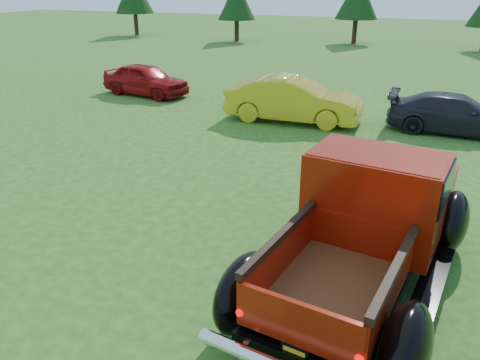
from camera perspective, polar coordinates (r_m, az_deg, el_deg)
The scene contains 6 objects.
ground at distance 8.89m, azimuth 3.14°, elevation -6.99°, with size 120.00×120.00×0.00m, color #235217.
tree_west at distance 39.08m, azimuth -0.41°, elevation 21.09°, with size 2.94×2.94×4.60m.
pickup_truck at distance 7.74m, azimuth 15.78°, elevation -4.46°, with size 3.36×5.85×2.07m.
show_car_red at distance 20.48m, azimuth -11.45°, elevation 11.93°, with size 1.54×3.83×1.31m, color maroon.
show_car_yellow at distance 16.18m, azimuth 6.53°, elevation 9.69°, with size 1.59×4.55×1.50m, color gold.
show_car_grey at distance 16.32m, azimuth 24.84°, elevation 7.31°, with size 1.70×4.17×1.21m, color black.
Camera 1 is at (2.32, -7.34, 4.45)m, focal length 35.00 mm.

